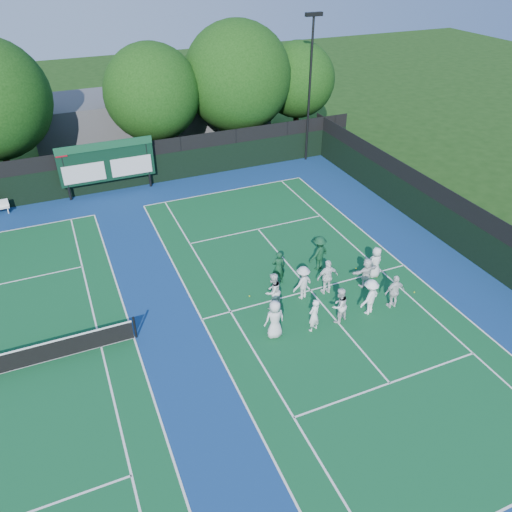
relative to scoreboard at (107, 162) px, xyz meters
name	(u,v)px	position (x,y,z in m)	size (l,w,h in m)	color
ground	(321,302)	(7.01, -15.59, -2.19)	(120.00, 120.00, 0.00)	#17380F
court_apron	(191,323)	(1.01, -14.59, -2.19)	(34.00, 32.00, 0.01)	navy
near_court	(310,290)	(7.01, -14.59, -2.18)	(11.05, 23.85, 0.01)	#104E27
back_fence	(123,169)	(1.01, 0.41, -0.83)	(34.00, 0.08, 3.00)	black
divider_fence_right	(463,229)	(16.01, -14.59, -0.83)	(0.08, 32.00, 3.00)	black
scoreboard	(107,162)	(0.00, 0.00, 0.00)	(6.00, 0.21, 3.55)	black
clubhouse	(154,117)	(5.01, 8.41, -0.19)	(18.00, 6.00, 4.00)	#525257
light_pole_right	(311,73)	(14.51, 0.11, 4.11)	(1.20, 0.30, 10.12)	black
tree_c	(154,95)	(4.34, 3.99, 2.77)	(6.68, 6.68, 8.48)	black
tree_d	(239,79)	(10.71, 3.99, 3.19)	(7.91, 7.91, 9.54)	black
tree_e	(299,81)	(15.68, 3.99, 2.58)	(5.70, 5.70, 7.78)	black
tennis_ball_1	(377,277)	(10.60, -14.92, -2.16)	(0.07, 0.07, 0.07)	#B2C917
tennis_ball_2	(414,292)	(11.52, -16.70, -2.16)	(0.07, 0.07, 0.07)	#B2C917
tennis_ball_3	(249,296)	(4.13, -13.87, -2.16)	(0.07, 0.07, 0.07)	#B2C917
tennis_ball_4	(282,272)	(6.42, -12.71, -2.16)	(0.07, 0.07, 0.07)	#B2C917
tennis_ball_5	(356,268)	(10.04, -13.89, -2.16)	(0.07, 0.07, 0.07)	#B2C917
player_front_0	(275,319)	(4.07, -16.80, -1.28)	(0.89, 0.58, 1.83)	silver
player_front_1	(314,315)	(5.77, -17.12, -1.38)	(0.59, 0.39, 1.63)	white
player_front_2	(339,305)	(7.07, -17.01, -1.32)	(0.84, 0.66, 1.74)	silver
player_front_3	(370,297)	(8.62, -17.06, -1.30)	(1.15, 0.66, 1.78)	white
player_front_4	(395,292)	(9.90, -17.13, -1.33)	(1.00, 0.42, 1.71)	silver
player_back_0	(273,291)	(4.80, -15.01, -1.27)	(0.90, 0.70, 1.84)	silver
player_back_1	(303,283)	(6.39, -14.89, -1.33)	(1.11, 0.64, 1.72)	silver
player_back_2	(327,277)	(7.63, -15.02, -1.28)	(1.07, 0.45, 1.82)	white
player_back_3	(366,272)	(9.65, -15.25, -1.41)	(1.44, 0.46, 1.55)	white
player_back_4	(376,262)	(10.51, -14.75, -1.36)	(0.81, 0.53, 1.66)	silver
coach_left	(278,267)	(5.86, -13.37, -1.30)	(0.65, 0.43, 1.78)	#103C21
coach_right	(319,253)	(8.25, -13.08, -1.25)	(1.22, 0.70, 1.89)	#103D21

